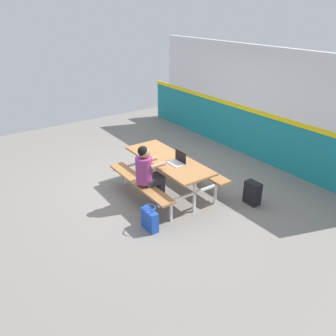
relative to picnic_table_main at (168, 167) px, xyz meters
name	(u,v)px	position (x,y,z in m)	size (l,w,h in m)	color
ground_plane	(157,185)	(-0.40, 0.00, -0.59)	(10.00, 10.00, 0.02)	gray
accent_backdrop	(254,106)	(-0.40, 2.76, 0.67)	(8.00, 0.14, 2.60)	teal
picnic_table_main	(168,167)	(0.00, 0.00, 0.00)	(2.02, 1.57, 0.74)	#9E6B3D
student_nearer	(148,171)	(0.16, -0.56, 0.13)	(0.36, 0.53, 1.21)	#2D2D38
laptop_silver	(178,161)	(0.26, 0.03, 0.21)	(0.32, 0.22, 0.22)	silver
backpack_dark	(253,193)	(1.23, 1.07, -0.36)	(0.30, 0.22, 0.44)	black
tote_bag_bright	(150,219)	(0.81, -0.94, -0.38)	(0.34, 0.21, 0.43)	#1E47B2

